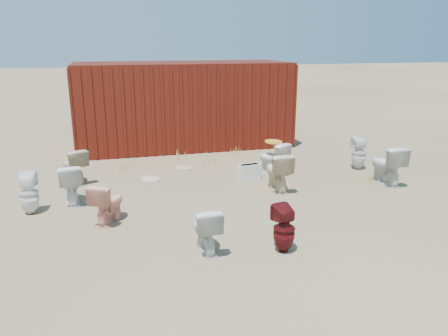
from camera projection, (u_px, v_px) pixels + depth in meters
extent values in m
plane|color=brown|center=(232.00, 204.00, 8.23)|extent=(100.00, 100.00, 0.00)
cube|color=#50170D|center=(183.00, 104.00, 12.72)|extent=(6.00, 2.40, 2.40)
imported|color=white|center=(71.00, 183.00, 8.21)|extent=(0.50, 0.79, 0.77)
imported|color=#F2A48B|center=(108.00, 202.00, 7.35)|extent=(0.70, 0.80, 0.71)
imported|color=silver|center=(206.00, 229.00, 6.32)|extent=(0.39, 0.68, 0.69)
imported|color=#540E11|center=(284.00, 229.00, 6.29)|extent=(0.36, 0.37, 0.71)
imported|color=silver|center=(387.00, 165.00, 9.32)|extent=(0.49, 0.85, 0.86)
imported|color=white|center=(29.00, 193.00, 7.70)|extent=(0.34, 0.35, 0.75)
imported|color=tan|center=(74.00, 166.00, 9.43)|extent=(0.70, 0.85, 0.76)
imported|color=beige|center=(278.00, 171.00, 8.94)|extent=(0.47, 0.80, 0.80)
imported|color=white|center=(273.00, 158.00, 10.03)|extent=(0.72, 0.85, 0.75)
imported|color=white|center=(359.00, 153.00, 10.44)|extent=(0.41, 0.41, 0.78)
ellipsoid|color=gold|center=(273.00, 142.00, 9.92)|extent=(0.38, 0.48, 0.02)
cube|color=white|center=(249.00, 172.00, 9.68)|extent=(0.52, 0.27, 0.35)
ellipsoid|color=beige|center=(150.00, 179.00, 9.72)|extent=(0.52, 0.59, 0.02)
ellipsoid|color=tan|center=(183.00, 168.00, 10.56)|extent=(0.58, 0.59, 0.02)
cone|color=#BBAC4B|center=(125.00, 165.00, 10.40)|extent=(0.36, 0.36, 0.28)
cone|color=#BBAC4B|center=(208.00, 159.00, 10.79)|extent=(0.32, 0.32, 0.32)
cone|color=#BBAC4B|center=(285.00, 158.00, 10.96)|extent=(0.36, 0.36, 0.30)
cone|color=#BBAC4B|center=(180.00, 155.00, 11.27)|extent=(0.30, 0.30, 0.30)
cone|color=#BBAC4B|center=(238.00, 151.00, 11.66)|extent=(0.34, 0.34, 0.27)
cone|color=#BBAC4B|center=(370.00, 178.00, 9.46)|extent=(0.28, 0.28, 0.22)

